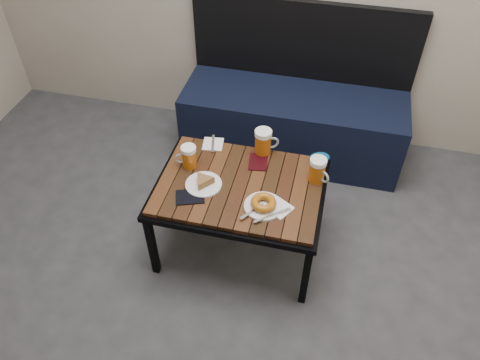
% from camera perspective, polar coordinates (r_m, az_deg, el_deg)
% --- Properties ---
extents(bench, '(1.40, 0.50, 0.95)m').
position_cam_1_polar(bench, '(3.09, 6.50, 7.73)').
color(bench, black).
rests_on(bench, ground).
extents(cafe_table, '(0.84, 0.62, 0.47)m').
position_cam_1_polar(cafe_table, '(2.34, 0.00, -1.26)').
color(cafe_table, black).
rests_on(cafe_table, ground).
extents(beer_mug_left, '(0.12, 0.09, 0.12)m').
position_cam_1_polar(beer_mug_left, '(2.38, -6.28, 2.86)').
color(beer_mug_left, '#AB510D').
rests_on(beer_mug_left, cafe_table).
extents(beer_mug_centre, '(0.14, 0.11, 0.14)m').
position_cam_1_polar(beer_mug_centre, '(2.44, 2.89, 4.67)').
color(beer_mug_centre, '#AB510D').
rests_on(beer_mug_centre, cafe_table).
extents(beer_mug_right, '(0.12, 0.11, 0.13)m').
position_cam_1_polar(beer_mug_right, '(2.32, 9.44, 1.21)').
color(beer_mug_right, '#AB510D').
rests_on(beer_mug_right, cafe_table).
extents(plate_pie, '(0.18, 0.18, 0.05)m').
position_cam_1_polar(plate_pie, '(2.30, -4.48, -0.31)').
color(plate_pie, white).
rests_on(plate_pie, cafe_table).
extents(plate_bagel, '(0.22, 0.21, 0.05)m').
position_cam_1_polar(plate_bagel, '(2.19, 2.87, -2.97)').
color(plate_bagel, white).
rests_on(plate_bagel, cafe_table).
extents(napkin_left, '(0.12, 0.14, 0.01)m').
position_cam_1_polar(napkin_left, '(2.53, -3.31, 4.40)').
color(napkin_left, white).
rests_on(napkin_left, cafe_table).
extents(napkin_right, '(0.16, 0.15, 0.01)m').
position_cam_1_polar(napkin_right, '(2.20, 4.64, -3.34)').
color(napkin_right, white).
rests_on(napkin_right, cafe_table).
extents(passport_navy, '(0.16, 0.14, 0.01)m').
position_cam_1_polar(passport_navy, '(2.26, -6.11, -2.04)').
color(passport_navy, black).
rests_on(passport_navy, cafe_table).
extents(passport_burgundy, '(0.11, 0.14, 0.01)m').
position_cam_1_polar(passport_burgundy, '(2.42, 2.24, 2.22)').
color(passport_burgundy, black).
rests_on(passport_burgundy, cafe_table).
extents(knit_pouch, '(0.13, 0.11, 0.05)m').
position_cam_1_polar(knit_pouch, '(2.45, 9.66, 2.69)').
color(knit_pouch, navy).
rests_on(knit_pouch, cafe_table).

